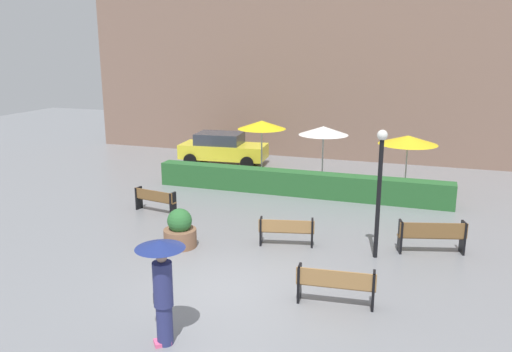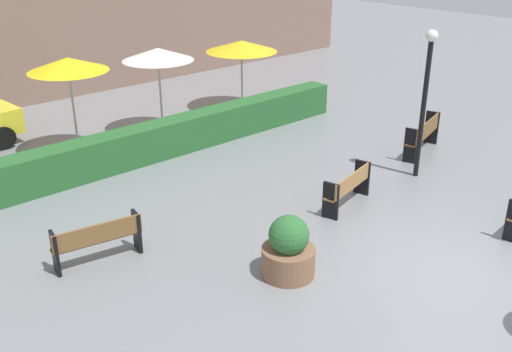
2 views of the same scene
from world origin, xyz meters
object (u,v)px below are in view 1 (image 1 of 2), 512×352
Objects in this scene: bench_far_right at (432,235)px; bench_near_right at (336,284)px; bench_mid_center at (286,230)px; patio_umbrella_yellow at (262,125)px; patio_umbrella_white at (323,131)px; parked_car at (223,148)px; pedestrian_with_umbrella at (162,278)px; bench_far_left at (155,199)px; lamp_post at (380,180)px; patio_umbrella_yellow_far at (408,140)px; planter_pot at (180,230)px.

bench_far_right is 1.05× the size of bench_near_right.
patio_umbrella_yellow reaches higher than bench_mid_center.
patio_umbrella_white reaches higher than bench_near_right.
parked_car is at bearing 138.27° from patio_umbrella_yellow.
pedestrian_with_umbrella is 0.49× the size of parked_car.
patio_umbrella_yellow is 1.04× the size of patio_umbrella_white.
lamp_post is (7.80, -1.59, 1.73)m from bench_far_left.
patio_umbrella_yellow is at bearing -41.73° from parked_car.
patio_umbrella_white is at bearing 113.07° from lamp_post.
patio_umbrella_yellow_far is (5.99, 0.19, -0.34)m from patio_umbrella_yellow.
pedestrian_with_umbrella is (-0.91, -5.72, 0.89)m from bench_mid_center.
patio_umbrella_yellow_far is at bearing 4.14° from patio_umbrella_white.
lamp_post reaches higher than parked_car.
patio_umbrella_yellow is (-5.58, 6.90, 0.25)m from lamp_post.
patio_umbrella_yellow reaches higher than patio_umbrella_yellow_far.
parked_car is at bearing 154.77° from patio_umbrella_white.
bench_mid_center is 7.75m from patio_umbrella_yellow.
patio_umbrella_yellow is (-2.10, 12.59, 1.09)m from pedestrian_with_umbrella.
parked_car is (-8.45, 9.46, -1.40)m from lamp_post.
lamp_post is at bearing -93.25° from patio_umbrella_yellow_far.
patio_umbrella_yellow is (-3.01, 6.87, 1.98)m from bench_mid_center.
pedestrian_with_umbrella is 12.81m from patio_umbrella_yellow.
lamp_post is at bearing -0.75° from bench_mid_center.
bench_far_right is at bearing -4.92° from bench_far_left.
planter_pot is 0.27× the size of parked_car.
bench_mid_center is (-2.01, 3.14, -0.05)m from bench_near_right.
pedestrian_with_umbrella is 0.84× the size of patio_umbrella_white.
bench_mid_center is 0.71× the size of patio_umbrella_yellow_far.
bench_near_right is at bearing 41.49° from pedestrian_with_umbrella.
patio_umbrella_white is (-2.92, 6.85, 0.14)m from lamp_post.
patio_umbrella_yellow_far is (0.40, 7.09, -0.09)m from lamp_post.
planter_pot is 10.90m from parked_car.
patio_umbrella_yellow_far reaches higher than pedestrian_with_umbrella.
pedestrian_with_umbrella is at bearing -106.93° from patio_umbrella_yellow_far.
bench_far_right is 1.13× the size of bench_far_left.
bench_near_right reaches higher than bench_mid_center.
lamp_post reaches higher than bench_far_left.
lamp_post reaches higher than bench_near_right.
patio_umbrella_yellow reaches higher than bench_near_right.
bench_far_left is 8.15m from lamp_post.
bench_far_left is at bearing 175.08° from bench_far_right.
bench_mid_center is 0.46× the size of lamp_post.
pedestrian_with_umbrella is at bearing -138.51° from bench_near_right.
planter_pot is (-6.96, -1.82, -0.06)m from bench_far_right.
planter_pot is (2.31, -2.62, 0.01)m from bench_far_left.
bench_far_right is 7.70m from patio_umbrella_white.
bench_far_right is at bearing 10.60° from bench_mid_center.
patio_umbrella_white is 6.31m from parked_car.
pedestrian_with_umbrella is at bearing -80.53° from patio_umbrella_yellow.
patio_umbrella_yellow_far reaches higher than parked_car.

